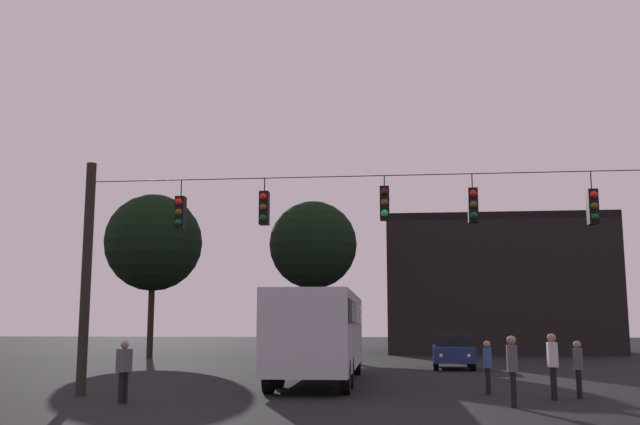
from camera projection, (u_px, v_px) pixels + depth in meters
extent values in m
plane|color=black|center=(382.00, 375.00, 28.21)|extent=(168.00, 168.00, 0.00)
cylinder|color=black|center=(86.00, 277.00, 20.62)|extent=(0.28, 0.28, 6.65)
cylinder|color=black|center=(372.00, 176.00, 20.18)|extent=(16.39, 0.02, 0.02)
cylinder|color=black|center=(181.00, 189.00, 20.72)|extent=(0.03, 0.03, 0.48)
cube|color=black|center=(180.00, 213.00, 20.61)|extent=(0.26, 0.32, 0.95)
sphere|color=red|center=(179.00, 202.00, 20.48)|extent=(0.20, 0.20, 0.20)
sphere|color=#5B3D0C|center=(179.00, 212.00, 20.43)|extent=(0.20, 0.20, 0.20)
sphere|color=#0C4219|center=(178.00, 223.00, 20.38)|extent=(0.20, 0.20, 0.20)
cylinder|color=black|center=(265.00, 185.00, 20.47)|extent=(0.03, 0.03, 0.38)
cube|color=black|center=(264.00, 208.00, 20.37)|extent=(0.26, 0.32, 0.95)
sphere|color=red|center=(263.00, 197.00, 20.24)|extent=(0.20, 0.20, 0.20)
sphere|color=#5B3D0C|center=(263.00, 207.00, 20.19)|extent=(0.20, 0.20, 0.20)
sphere|color=#0C4219|center=(263.00, 218.00, 20.14)|extent=(0.20, 0.20, 0.20)
cylinder|color=black|center=(384.00, 181.00, 20.12)|extent=(0.03, 0.03, 0.30)
cube|color=black|center=(385.00, 203.00, 20.02)|extent=(0.26, 0.32, 0.95)
sphere|color=#510A0A|center=(384.00, 192.00, 19.89)|extent=(0.20, 0.20, 0.20)
sphere|color=#5B3D0C|center=(384.00, 202.00, 19.85)|extent=(0.20, 0.20, 0.20)
sphere|color=#1EE04C|center=(385.00, 213.00, 19.80)|extent=(0.20, 0.20, 0.20)
cylinder|color=black|center=(472.00, 181.00, 19.86)|extent=(0.03, 0.03, 0.40)
cube|color=black|center=(473.00, 205.00, 19.75)|extent=(0.26, 0.32, 0.95)
sphere|color=red|center=(473.00, 194.00, 19.62)|extent=(0.20, 0.20, 0.20)
sphere|color=#5B3D0C|center=(474.00, 204.00, 19.58)|extent=(0.20, 0.20, 0.20)
sphere|color=#0C4219|center=(474.00, 215.00, 19.53)|extent=(0.20, 0.20, 0.20)
cylinder|color=black|center=(591.00, 181.00, 19.52)|extent=(0.03, 0.03, 0.50)
cube|color=black|center=(593.00, 207.00, 19.41)|extent=(0.26, 0.32, 0.95)
sphere|color=red|center=(594.00, 195.00, 19.28)|extent=(0.20, 0.20, 0.20)
sphere|color=#5B3D0C|center=(594.00, 206.00, 19.23)|extent=(0.20, 0.20, 0.20)
sphere|color=#0C4219|center=(595.00, 217.00, 19.18)|extent=(0.20, 0.20, 0.20)
cube|color=#B7BCC6|center=(320.00, 331.00, 25.04)|extent=(2.66, 11.03, 2.50)
cube|color=black|center=(320.00, 313.00, 25.14)|extent=(2.69, 10.38, 0.70)
cylinder|color=black|center=(302.00, 362.00, 28.85)|extent=(0.29, 1.00, 1.00)
cylinder|color=black|center=(357.00, 362.00, 28.65)|extent=(0.29, 1.00, 1.00)
cylinder|color=black|center=(279.00, 372.00, 22.79)|extent=(0.29, 1.00, 1.00)
cylinder|color=black|center=(349.00, 372.00, 22.58)|extent=(0.29, 1.00, 1.00)
cylinder|color=black|center=(269.00, 376.00, 20.84)|extent=(0.29, 1.00, 1.00)
cylinder|color=black|center=(345.00, 377.00, 20.64)|extent=(0.29, 1.00, 1.00)
cube|color=beige|center=(328.00, 314.00, 28.38)|extent=(2.57, 0.84, 0.56)
cube|color=beige|center=(312.00, 312.00, 22.43)|extent=(2.57, 0.84, 0.56)
cube|color=navy|center=(453.00, 354.00, 32.57)|extent=(1.97, 4.37, 0.68)
cube|color=black|center=(453.00, 340.00, 32.81)|extent=(1.68, 2.38, 0.52)
cylinder|color=black|center=(473.00, 363.00, 31.02)|extent=(0.25, 0.65, 0.64)
cylinder|color=black|center=(436.00, 363.00, 31.25)|extent=(0.25, 0.65, 0.64)
cylinder|color=black|center=(469.00, 360.00, 33.79)|extent=(0.25, 0.65, 0.64)
cylinder|color=black|center=(435.00, 360.00, 34.02)|extent=(0.25, 0.65, 0.64)
sphere|color=white|center=(469.00, 356.00, 30.43)|extent=(0.18, 0.18, 0.18)
sphere|color=white|center=(441.00, 356.00, 30.60)|extent=(0.18, 0.18, 0.18)
cylinder|color=black|center=(553.00, 383.00, 19.10)|extent=(0.14, 0.14, 0.86)
cylinder|color=black|center=(554.00, 384.00, 18.94)|extent=(0.14, 0.14, 0.86)
cube|color=silver|center=(552.00, 355.00, 19.14)|extent=(0.26, 0.37, 0.65)
sphere|color=#8C6B51|center=(552.00, 338.00, 19.20)|extent=(0.23, 0.23, 0.23)
cylinder|color=black|center=(579.00, 384.00, 19.44)|extent=(0.14, 0.14, 0.76)
cylinder|color=black|center=(579.00, 384.00, 19.58)|extent=(0.14, 0.14, 0.76)
cube|color=#4C4C56|center=(578.00, 359.00, 19.61)|extent=(0.33, 0.41, 0.57)
sphere|color=#8C6B51|center=(577.00, 344.00, 19.67)|extent=(0.21, 0.21, 0.21)
cylinder|color=black|center=(488.00, 381.00, 20.65)|extent=(0.14, 0.14, 0.75)
cylinder|color=black|center=(488.00, 381.00, 20.49)|extent=(0.14, 0.14, 0.75)
cube|color=#2D4C7F|center=(487.00, 358.00, 20.67)|extent=(0.28, 0.39, 0.56)
sphere|color=#8C6B51|center=(487.00, 344.00, 20.73)|extent=(0.20, 0.20, 0.20)
cylinder|color=black|center=(125.00, 387.00, 18.42)|extent=(0.14, 0.14, 0.77)
cylinder|color=black|center=(121.00, 388.00, 18.27)|extent=(0.14, 0.14, 0.77)
cube|color=#4C4C56|center=(124.00, 360.00, 18.45)|extent=(0.34, 0.42, 0.58)
sphere|color=#8C6B51|center=(125.00, 345.00, 18.51)|extent=(0.21, 0.21, 0.21)
cylinder|color=black|center=(513.00, 389.00, 17.42)|extent=(0.14, 0.14, 0.85)
cylinder|color=black|center=(513.00, 390.00, 17.27)|extent=(0.14, 0.14, 0.85)
cube|color=#4C4C56|center=(512.00, 358.00, 17.46)|extent=(0.27, 0.38, 0.63)
sphere|color=#8C6B51|center=(511.00, 340.00, 17.53)|extent=(0.23, 0.23, 0.23)
cube|color=black|center=(493.00, 291.00, 52.14)|extent=(15.08, 11.83, 8.77)
cube|color=black|center=(490.00, 227.00, 52.85)|extent=(15.08, 11.83, 0.50)
cylinder|color=black|center=(313.00, 315.00, 45.39)|extent=(0.56, 0.56, 5.04)
sphere|color=black|center=(313.00, 245.00, 46.08)|extent=(5.60, 5.60, 5.60)
cylinder|color=black|center=(151.00, 317.00, 42.52)|extent=(0.36, 0.36, 4.80)
sphere|color=black|center=(153.00, 242.00, 43.20)|extent=(5.79, 5.79, 5.79)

